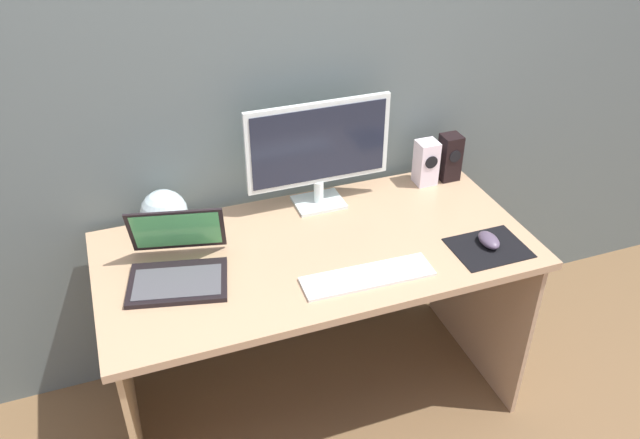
{
  "coord_description": "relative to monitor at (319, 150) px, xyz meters",
  "views": [
    {
      "loc": [
        -0.59,
        -1.68,
        2.03
      ],
      "look_at": [
        0.01,
        -0.02,
        0.86
      ],
      "focal_mm": 36.51,
      "sensor_mm": 36.0,
      "label": 1
    }
  ],
  "objects": [
    {
      "name": "speaker_near_monitor",
      "position": [
        0.44,
        0.01,
        -0.14
      ],
      "size": [
        0.08,
        0.08,
        0.18
      ],
      "color": "white",
      "rests_on": "desk"
    },
    {
      "name": "ground_plane",
      "position": [
        -0.1,
        -0.26,
        -0.96
      ],
      "size": [
        8.0,
        8.0,
        0.0
      ],
      "primitive_type": "plane",
      "color": "brown"
    },
    {
      "name": "laptop",
      "position": [
        -0.56,
        -0.25,
        -0.18
      ],
      "size": [
        0.36,
        0.35,
        0.2
      ],
      "color": "black",
      "rests_on": "desk"
    },
    {
      "name": "keyboard_external",
      "position": [
        -0.0,
        -0.47,
        -0.22
      ],
      "size": [
        0.43,
        0.13,
        0.01
      ],
      "primitive_type": "cube",
      "rotation": [
        0.0,
        0.0,
        -0.03
      ],
      "color": "white",
      "rests_on": "desk"
    },
    {
      "name": "monitor",
      "position": [
        0.0,
        0.0,
        0.0
      ],
      "size": [
        0.53,
        0.14,
        0.41
      ],
      "color": "white",
      "rests_on": "desk"
    },
    {
      "name": "speaker_right",
      "position": [
        0.55,
        0.01,
        -0.13
      ],
      "size": [
        0.08,
        0.08,
        0.19
      ],
      "color": "black",
      "rests_on": "desk"
    },
    {
      "name": "wall_back",
      "position": [
        -0.1,
        0.15,
        0.29
      ],
      "size": [
        6.0,
        0.04,
        2.5
      ],
      "primitive_type": "cube",
      "color": "slate",
      "rests_on": "ground_plane"
    },
    {
      "name": "mousepad",
      "position": [
        0.44,
        -0.46,
        -0.22
      ],
      "size": [
        0.25,
        0.2,
        0.0
      ],
      "primitive_type": "cube",
      "color": "black",
      "rests_on": "desk"
    },
    {
      "name": "desk",
      "position": [
        -0.1,
        -0.26,
        -0.38
      ],
      "size": [
        1.46,
        0.71,
        0.74
      ],
      "color": "tan",
      "rests_on": "ground_plane"
    },
    {
      "name": "mouse",
      "position": [
        0.45,
        -0.44,
        -0.21
      ],
      "size": [
        0.07,
        0.1,
        0.04
      ],
      "primitive_type": "ellipsoid",
      "rotation": [
        0.0,
        0.0,
        -0.05
      ],
      "color": "#53455B",
      "rests_on": "mousepad"
    },
    {
      "name": "fishbowl",
      "position": [
        -0.56,
        0.01,
        -0.15
      ],
      "size": [
        0.16,
        0.16,
        0.16
      ],
      "primitive_type": "sphere",
      "color": "silver",
      "rests_on": "desk"
    }
  ]
}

